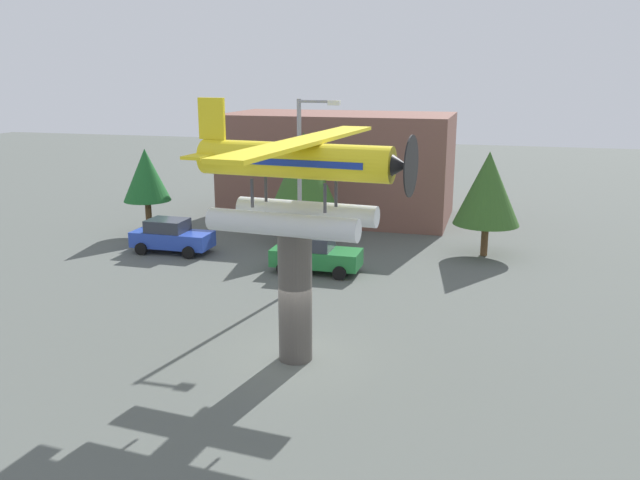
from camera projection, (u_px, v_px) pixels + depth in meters
The scene contains 10 objects.
ground_plane at pixel (296, 358), 21.58m from camera, with size 140.00×140.00×0.00m, color #515651.
display_pedestal at pixel (295, 295), 21.03m from camera, with size 1.10×1.10×4.42m, color #4C4742.
floatplane_monument at pixel (298, 176), 20.02m from camera, with size 6.99×10.46×4.00m.
car_near_blue at pixel (171, 236), 34.21m from camera, with size 4.20×2.02×1.76m.
car_mid_green at pixel (315, 254), 30.78m from camera, with size 4.20×2.02×1.76m.
streetlight_primary at pixel (304, 181), 27.62m from camera, with size 1.84×0.28×8.14m.
storefront_building at pixel (339, 166), 42.32m from camera, with size 14.28×7.46×6.69m, color brown.
tree_west at pixel (146, 175), 37.43m from camera, with size 2.71×2.71×5.00m.
tree_east at pixel (304, 169), 35.21m from camera, with size 3.45×3.45×6.10m.
tree_center_back at pixel (488, 188), 32.95m from camera, with size 3.36×3.36×5.39m.
Camera 1 is at (6.10, -18.99, 9.15)m, focal length 36.63 mm.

